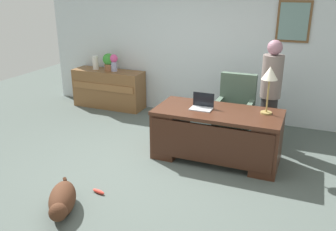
% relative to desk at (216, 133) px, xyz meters
% --- Properties ---
extents(ground_plane, '(12.00, 12.00, 0.00)m').
position_rel_desk_xyz_m(ground_plane, '(-0.74, -0.70, -0.42)').
color(ground_plane, '#4C5651').
extents(back_wall, '(7.00, 0.16, 2.70)m').
position_rel_desk_xyz_m(back_wall, '(-0.73, 1.90, 0.94)').
color(back_wall, silver).
rests_on(back_wall, ground_plane).
extents(desk, '(1.83, 0.87, 0.76)m').
position_rel_desk_xyz_m(desk, '(0.00, 0.00, 0.00)').
color(desk, '#422316').
rests_on(desk, ground_plane).
extents(credenza, '(1.53, 0.50, 0.80)m').
position_rel_desk_xyz_m(credenza, '(-2.78, 1.54, -0.02)').
color(credenza, brown).
rests_on(credenza, ground_plane).
extents(armchair, '(0.60, 0.59, 1.09)m').
position_rel_desk_xyz_m(armchair, '(0.07, 0.92, 0.07)').
color(armchair, '#475B4C').
rests_on(armchair, ground_plane).
extents(person_standing, '(0.32, 0.32, 1.71)m').
position_rel_desk_xyz_m(person_standing, '(0.63, 0.81, 0.47)').
color(person_standing, '#262323').
rests_on(person_standing, ground_plane).
extents(dog_lying, '(0.58, 0.73, 0.30)m').
position_rel_desk_xyz_m(dog_lying, '(-1.27, -1.98, -0.26)').
color(dog_lying, '#472819').
rests_on(dog_lying, ground_plane).
extents(laptop, '(0.32, 0.22, 0.22)m').
position_rel_desk_xyz_m(laptop, '(-0.25, 0.04, 0.40)').
color(laptop, '#B2B5BA').
rests_on(laptop, desk).
extents(desk_lamp, '(0.22, 0.22, 0.68)m').
position_rel_desk_xyz_m(desk_lamp, '(0.66, 0.18, 0.89)').
color(desk_lamp, '#9E8447').
rests_on(desk_lamp, desk).
extents(vase_with_flowers, '(0.17, 0.17, 0.35)m').
position_rel_desk_xyz_m(vase_with_flowers, '(-2.62, 1.55, 0.58)').
color(vase_with_flowers, '#999DC0').
rests_on(vase_with_flowers, credenza).
extents(vase_empty, '(0.13, 0.13, 0.28)m').
position_rel_desk_xyz_m(vase_empty, '(-3.07, 1.55, 0.52)').
color(vase_empty, silver).
rests_on(vase_empty, credenza).
extents(potted_plant, '(0.24, 0.24, 0.36)m').
position_rel_desk_xyz_m(potted_plant, '(-2.75, 1.55, 0.58)').
color(potted_plant, brown).
rests_on(potted_plant, credenza).
extents(dog_toy_ball, '(0.10, 0.10, 0.10)m').
position_rel_desk_xyz_m(dog_toy_ball, '(-1.48, -1.65, -0.36)').
color(dog_toy_ball, green).
rests_on(dog_toy_ball, ground_plane).
extents(dog_toy_bone, '(0.19, 0.08, 0.05)m').
position_rel_desk_xyz_m(dog_toy_bone, '(-1.11, -1.50, -0.39)').
color(dog_toy_bone, '#E53F33').
rests_on(dog_toy_bone, ground_plane).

